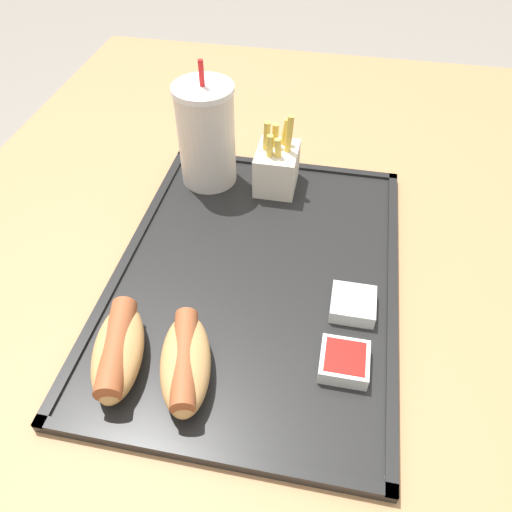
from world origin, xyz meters
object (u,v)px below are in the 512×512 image
Objects in this scene: soda_cup at (206,135)px; sauce_cup_ketchup at (344,361)px; hot_dog_near at (185,362)px; sauce_cup_mayo at (353,304)px; hot_dog_far at (118,350)px; fries_carton at (277,166)px.

soda_cup reaches higher than sauce_cup_ketchup.
soda_cup is 1.41× the size of hot_dog_near.
sauce_cup_mayo is (0.12, -0.16, -0.01)m from hot_dog_near.
fries_carton is (0.34, -0.11, 0.01)m from hot_dog_far.
soda_cup is 3.61× the size of sauce_cup_mayo.
soda_cup is 0.11m from fries_carton.
fries_carton reaches higher than sauce_cup_mayo.
soda_cup reaches higher than sauce_cup_mayo.
sauce_cup_mayo is (0.12, -0.24, -0.01)m from hot_dog_far.
sauce_cup_ketchup is at bearing -157.73° from fries_carton.
hot_dog_near reaches higher than sauce_cup_ketchup.
soda_cup reaches higher than hot_dog_far.
fries_carton reaches higher than sauce_cup_ketchup.
sauce_cup_ketchup is (-0.08, 0.00, 0.00)m from sauce_cup_mayo.
hot_dog_far is 0.24m from sauce_cup_ketchup.
hot_dog_far is (-0.33, 0.01, -0.05)m from soda_cup.
soda_cup is at bearing -1.42° from hot_dog_far.
hot_dog_far is at bearing 99.80° from sauce_cup_ketchup.
sauce_cup_mayo is at bearing -3.29° from sauce_cup_ketchup.
fries_carton reaches higher than hot_dog_far.
sauce_cup_ketchup is at bearing -142.78° from soda_cup.
fries_carton is at bearing -18.19° from hot_dog_far.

